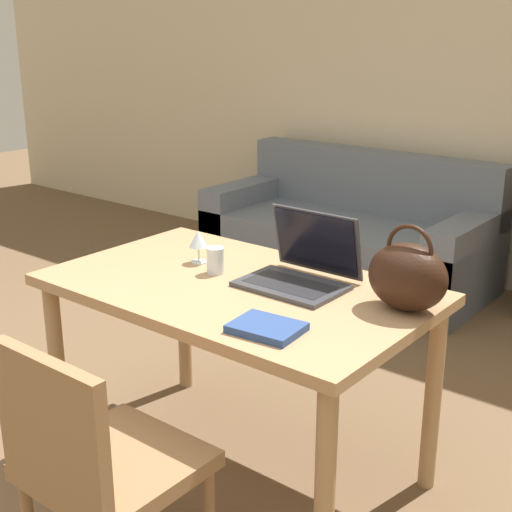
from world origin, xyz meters
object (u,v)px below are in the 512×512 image
Objects in this scene: laptop at (303,265)px; drinking_glass at (216,260)px; chair at (96,460)px; couch at (350,238)px; wine_glass at (198,240)px; handbag at (408,276)px.

drinking_glass is at bearing -159.30° from laptop.
laptop is at bearing 86.30° from chair.
chair is 0.45× the size of couch.
laptop reaches higher than drinking_glass.
laptop is 0.33m from drinking_glass.
handbag is (0.84, 0.07, 0.02)m from wine_glass.
drinking_glass reaches higher than chair.
laptop reaches higher than chair.
handbag is at bearing 63.06° from chair.
laptop is at bearing -179.72° from handbag.
drinking_glass reaches higher than couch.
chair is at bearing -116.93° from handbag.
handbag reaches higher than couch.
laptop is (0.97, -1.94, 0.53)m from couch.
couch is 18.78× the size of drinking_glass.
drinking_glass is 0.76× the size of wine_glass.
chair is at bearing -72.18° from couch.
laptop is 1.27× the size of handbag.
chair is 1.08m from handbag.
chair is 0.89m from drinking_glass.
couch is 2.22m from drinking_glass.
drinking_glass is (-0.25, 0.78, 0.33)m from chair.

